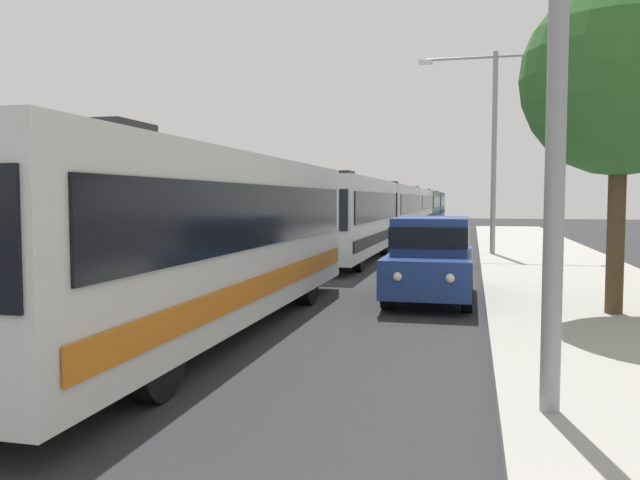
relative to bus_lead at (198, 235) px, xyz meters
The scene contains 9 objects.
bus_lead is the anchor object (origin of this frame).
bus_second_in_line 12.93m from the bus_lead, 90.00° to the left, with size 2.58×10.71×3.21m.
bus_middle 25.85m from the bus_lead, 90.00° to the left, with size 2.58×12.17×3.21m.
bus_fourth_in_line 39.05m from the bus_lead, 90.00° to the left, with size 2.58×12.40×3.21m.
bus_rear 51.96m from the bus_lead, 90.00° to the left, with size 2.58×11.99×3.21m.
bus_tail_end 64.86m from the bus_lead, 90.00° to the left, with size 2.58×10.66×3.21m.
white_suv 5.86m from the bus_lead, 50.59° to the left, with size 1.86×4.54×1.90m.
streetlamp_mid 17.12m from the bus_lead, 71.24° to the left, with size 5.99×0.28×7.91m.
roadside_tree 8.27m from the bus_lead, 21.02° to the left, with size 3.64×3.64×6.24m.
Camera 1 is at (3.30, 2.67, 2.32)m, focal length 35.59 mm.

